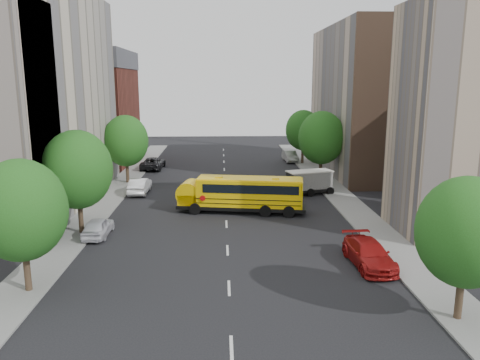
{
  "coord_description": "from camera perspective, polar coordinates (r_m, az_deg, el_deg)",
  "views": [
    {
      "loc": [
        -0.37,
        -38.33,
        11.34
      ],
      "look_at": [
        1.26,
        2.0,
        2.8
      ],
      "focal_mm": 35.0,
      "sensor_mm": 36.0,
      "label": 1
    }
  ],
  "objects": [
    {
      "name": "street_tree_0",
      "position": [
        27.38,
        -25.12,
        -3.38
      ],
      "size": [
        4.8,
        4.8,
        7.41
      ],
      "color": "#38281C",
      "rests_on": "ground"
    },
    {
      "name": "parked_car_1",
      "position": [
        49.23,
        -12.13,
        -0.68
      ],
      "size": [
        1.78,
        4.92,
        1.61
      ],
      "primitive_type": "imported",
      "rotation": [
        0.0,
        0.0,
        3.13
      ],
      "color": "white",
      "rests_on": "ground"
    },
    {
      "name": "building_right_far",
      "position": [
        61.2,
        15.36,
        9.34
      ],
      "size": [
        10.0,
        22.0,
        18.0
      ],
      "primitive_type": "cube",
      "color": "tan",
      "rests_on": "ground"
    },
    {
      "name": "parked_car_2",
      "position": [
        62.59,
        -10.56,
        2.04
      ],
      "size": [
        2.9,
        5.85,
        1.59
      ],
      "primitive_type": "imported",
      "rotation": [
        0.0,
        0.0,
        3.1
      ],
      "color": "black",
      "rests_on": "ground"
    },
    {
      "name": "sidewalk_left",
      "position": [
        46.14,
        -16.22,
        -2.69
      ],
      "size": [
        3.0,
        80.0,
        0.12
      ],
      "primitive_type": "cube",
      "color": "slate",
      "rests_on": "ground"
    },
    {
      "name": "lane_markings",
      "position": [
        49.64,
        -1.83,
        -1.26
      ],
      "size": [
        0.15,
        64.0,
        0.01
      ],
      "primitive_type": "cube",
      "color": "silver",
      "rests_on": "ground"
    },
    {
      "name": "street_tree_1",
      "position": [
        36.5,
        -19.22,
        1.19
      ],
      "size": [
        5.12,
        5.12,
        7.9
      ],
      "color": "#38281C",
      "rests_on": "ground"
    },
    {
      "name": "safari_truck",
      "position": [
        48.02,
        7.97,
        -0.25
      ],
      "size": [
        6.02,
        3.48,
        2.44
      ],
      "rotation": [
        0.0,
        0.0,
        0.28
      ],
      "color": "black",
      "rests_on": "ground"
    },
    {
      "name": "building_right_sidewall",
      "position": [
        50.82,
        19.1,
        8.66
      ],
      "size": [
        10.1,
        0.3,
        18.0
      ],
      "primitive_type": "cube",
      "color": "brown",
      "rests_on": "ground"
    },
    {
      "name": "ground",
      "position": [
        39.97,
        -1.7,
        -4.54
      ],
      "size": [
        120.0,
        120.0,
        0.0
      ],
      "primitive_type": "plane",
      "color": "black",
      "rests_on": "ground"
    },
    {
      "name": "parked_car_0",
      "position": [
        36.51,
        -16.93,
        -5.5
      ],
      "size": [
        1.75,
        4.25,
        1.44
      ],
      "primitive_type": "imported",
      "rotation": [
        0.0,
        0.0,
        3.13
      ],
      "color": "silver",
      "rests_on": "ground"
    },
    {
      "name": "street_tree_5",
      "position": [
        65.66,
        7.71,
        6.04
      ],
      "size": [
        4.86,
        4.86,
        7.51
      ],
      "color": "#38281C",
      "rests_on": "ground"
    },
    {
      "name": "sidewalk_right",
      "position": [
        46.32,
        12.61,
        -2.44
      ],
      "size": [
        3.0,
        80.0,
        0.12
      ],
      "primitive_type": "cube",
      "color": "slate",
      "rests_on": "ground"
    },
    {
      "name": "building_left_cream",
      "position": [
        47.72,
        -24.34,
        9.29
      ],
      "size": [
        10.0,
        26.0,
        20.0
      ],
      "primitive_type": "cube",
      "color": "#C3B59D",
      "rests_on": "ground"
    },
    {
      "name": "street_tree_3",
      "position": [
        24.29,
        25.85,
        -5.76
      ],
      "size": [
        4.61,
        4.61,
        7.11
      ],
      "color": "#38281C",
      "rests_on": "ground"
    },
    {
      "name": "parked_car_5",
      "position": [
        67.8,
        6.13,
        2.91
      ],
      "size": [
        1.95,
        4.82,
        1.55
      ],
      "primitive_type": "imported",
      "rotation": [
        0.0,
        0.0,
        0.07
      ],
      "color": "#999994",
      "rests_on": "ground"
    },
    {
      "name": "street_tree_4",
      "position": [
        53.92,
        9.91,
        5.1
      ],
      "size": [
        5.25,
        5.25,
        8.1
      ],
      "color": "#38281C",
      "rests_on": "ground"
    },
    {
      "name": "parked_car_3",
      "position": [
        30.63,
        15.44,
        -8.67
      ],
      "size": [
        2.51,
        5.52,
        1.57
      ],
      "primitive_type": "imported",
      "rotation": [
        0.0,
        0.0,
        0.06
      ],
      "color": "maroon",
      "rests_on": "ground"
    },
    {
      "name": "building_right_near",
      "position": [
        38.6,
        26.29,
        6.5
      ],
      "size": [
        10.0,
        7.0,
        17.0
      ],
      "primitive_type": "cube",
      "color": "tan",
      "rests_on": "ground"
    },
    {
      "name": "building_left_redbrick",
      "position": [
        68.8,
        -17.31,
        7.38
      ],
      "size": [
        10.0,
        15.0,
        13.0
      ],
      "primitive_type": "cube",
      "color": "maroon",
      "rests_on": "ground"
    },
    {
      "name": "school_bus",
      "position": [
        41.04,
        0.03,
        -1.54
      ],
      "size": [
        11.52,
        4.31,
        3.18
      ],
      "rotation": [
        0.0,
        0.0,
        -0.16
      ],
      "color": "black",
      "rests_on": "ground"
    },
    {
      "name": "street_tree_2",
      "position": [
        53.79,
        -13.75,
        4.65
      ],
      "size": [
        4.99,
        4.99,
        7.71
      ],
      "color": "#38281C",
      "rests_on": "ground"
    }
  ]
}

